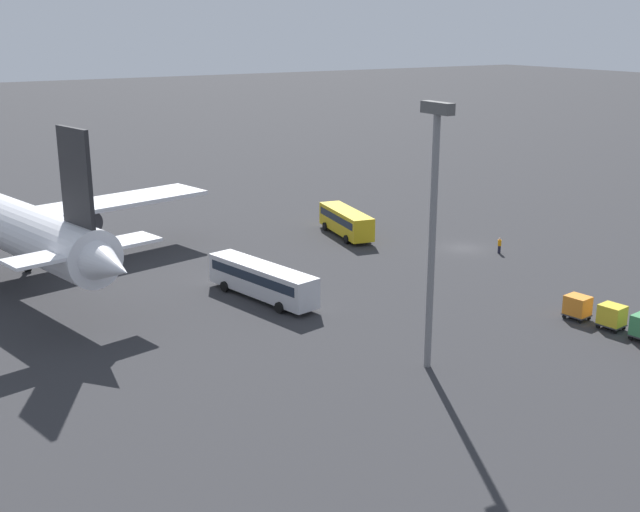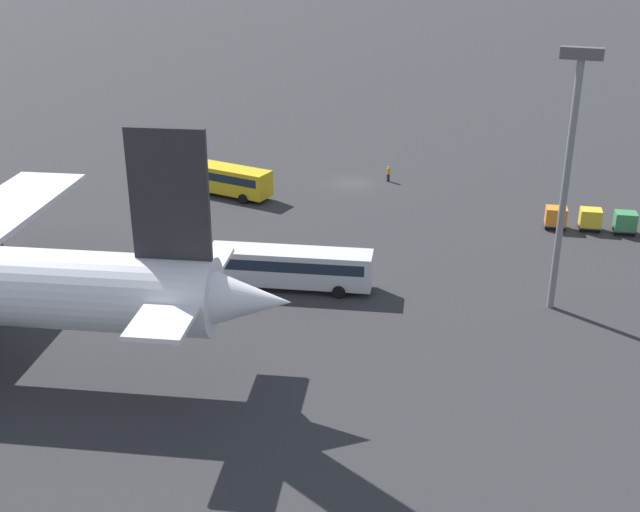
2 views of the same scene
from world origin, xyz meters
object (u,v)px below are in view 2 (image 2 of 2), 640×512
object	(u,v)px
shuttle_bus_far	(290,266)
cargo_cart_yellow	(590,218)
worker_person	(388,174)
cargo_cart_green	(625,221)
shuttle_bus_near	(224,178)
cargo_cart_orange	(556,217)

from	to	relation	value
shuttle_bus_far	cargo_cart_yellow	bearing A→B (deg)	-147.67
shuttle_bus_far	cargo_cart_yellow	xyz separation A→B (m)	(-21.71, -20.74, -0.71)
shuttle_bus_far	worker_person	distance (m)	28.93
cargo_cart_green	cargo_cart_yellow	size ratio (longest dim) A/B	1.00
cargo_cart_green	shuttle_bus_near	bearing A→B (deg)	2.98
shuttle_bus_near	cargo_cart_green	size ratio (longest dim) A/B	4.87
worker_person	cargo_cart_green	distance (m)	25.73
shuttle_bus_near	cargo_cart_orange	size ratio (longest dim) A/B	4.87
worker_person	cargo_cart_orange	xyz separation A→B (m)	(-18.36, 8.77, 0.32)
worker_person	cargo_cart_green	world-z (taller)	cargo_cart_green
cargo_cart_green	shuttle_bus_far	bearing A→B (deg)	40.18
cargo_cart_green	cargo_cart_yellow	xyz separation A→B (m)	(3.04, 0.16, 0.00)
worker_person	cargo_cart_yellow	xyz separation A→B (m)	(-21.41, 8.17, 0.32)
shuttle_bus_near	cargo_cart_orange	bearing A→B (deg)	-167.45
shuttle_bus_far	cargo_cart_yellow	size ratio (longest dim) A/B	5.87
shuttle_bus_far	cargo_cart_green	xyz separation A→B (m)	(-24.75, -20.90, -0.71)
shuttle_bus_far	cargo_cart_orange	world-z (taller)	shuttle_bus_far
shuttle_bus_near	shuttle_bus_far	xyz separation A→B (m)	(-14.71, 18.85, 0.05)
worker_person	cargo_cart_green	size ratio (longest dim) A/B	0.79
cargo_cart_green	cargo_cart_orange	bearing A→B (deg)	7.04
worker_person	cargo_cart_green	xyz separation A→B (m)	(-24.45, 8.01, 0.32)
shuttle_bus_near	cargo_cart_orange	world-z (taller)	shuttle_bus_near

